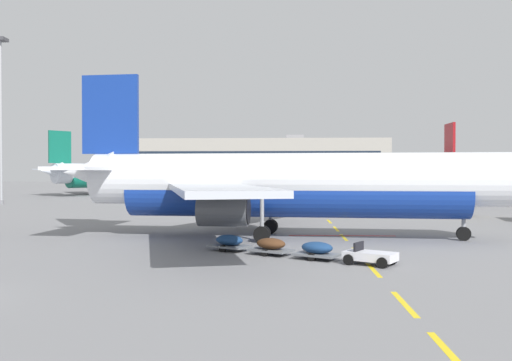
{
  "coord_description": "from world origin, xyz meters",
  "views": [
    {
      "loc": [
        13.58,
        -19.71,
        4.85
      ],
      "look_at": [
        11.49,
        21.67,
        4.17
      ],
      "focal_mm": 38.57,
      "sensor_mm": 36.0,
      "label": 1
    }
  ],
  "objects_px": {
    "baggage_train": "(294,248)",
    "apron_light_mast_near": "(1,101)",
    "airliner_foreground": "(286,184)",
    "airliner_far_center": "(427,179)",
    "airliner_mid_left": "(122,175)",
    "fuel_service_truck": "(435,200)"
  },
  "relations": [
    {
      "from": "baggage_train",
      "to": "apron_light_mast_near",
      "type": "height_order",
      "value": "apron_light_mast_near"
    },
    {
      "from": "airliner_foreground",
      "to": "baggage_train",
      "type": "height_order",
      "value": "airliner_foreground"
    },
    {
      "from": "baggage_train",
      "to": "airliner_far_center",
      "type": "bearing_deg",
      "value": 69.07
    },
    {
      "from": "airliner_foreground",
      "to": "apron_light_mast_near",
      "type": "distance_m",
      "value": 58.51
    },
    {
      "from": "airliner_mid_left",
      "to": "fuel_service_truck",
      "type": "xyz_separation_m",
      "value": [
        51.38,
        -53.85,
        -2.49
      ]
    },
    {
      "from": "airliner_far_center",
      "to": "apron_light_mast_near",
      "type": "bearing_deg",
      "value": -170.82
    },
    {
      "from": "apron_light_mast_near",
      "to": "fuel_service_truck",
      "type": "bearing_deg",
      "value": -16.68
    },
    {
      "from": "fuel_service_truck",
      "to": "apron_light_mast_near",
      "type": "bearing_deg",
      "value": 163.32
    },
    {
      "from": "airliner_far_center",
      "to": "baggage_train",
      "type": "bearing_deg",
      "value": -110.93
    },
    {
      "from": "airliner_foreground",
      "to": "fuel_service_truck",
      "type": "height_order",
      "value": "airliner_foreground"
    },
    {
      "from": "airliner_far_center",
      "to": "fuel_service_truck",
      "type": "distance_m",
      "value": 28.79
    },
    {
      "from": "fuel_service_truck",
      "to": "apron_light_mast_near",
      "type": "xyz_separation_m",
      "value": [
        -58.6,
        17.55,
        13.68
      ]
    },
    {
      "from": "airliner_mid_left",
      "to": "airliner_far_center",
      "type": "xyz_separation_m",
      "value": [
        57.63,
        -25.82,
        -0.41
      ]
    },
    {
      "from": "apron_light_mast_near",
      "to": "airliner_far_center",
      "type": "bearing_deg",
      "value": 9.18
    },
    {
      "from": "fuel_service_truck",
      "to": "baggage_train",
      "type": "xyz_separation_m",
      "value": [
        -16.21,
        -30.68,
        -1.11
      ]
    },
    {
      "from": "airliner_foreground",
      "to": "fuel_service_truck",
      "type": "relative_size",
      "value": 4.72
    },
    {
      "from": "airliner_foreground",
      "to": "apron_light_mast_near",
      "type": "xyz_separation_m",
      "value": [
        -41.97,
        39.15,
        11.38
      ]
    },
    {
      "from": "fuel_service_truck",
      "to": "baggage_train",
      "type": "distance_m",
      "value": 34.71
    },
    {
      "from": "airliner_mid_left",
      "to": "baggage_train",
      "type": "distance_m",
      "value": 91.62
    },
    {
      "from": "airliner_far_center",
      "to": "baggage_train",
      "type": "relative_size",
      "value": 3.06
    },
    {
      "from": "airliner_far_center",
      "to": "airliner_mid_left",
      "type": "bearing_deg",
      "value": 155.87
    },
    {
      "from": "baggage_train",
      "to": "fuel_service_truck",
      "type": "bearing_deg",
      "value": 62.15
    }
  ]
}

